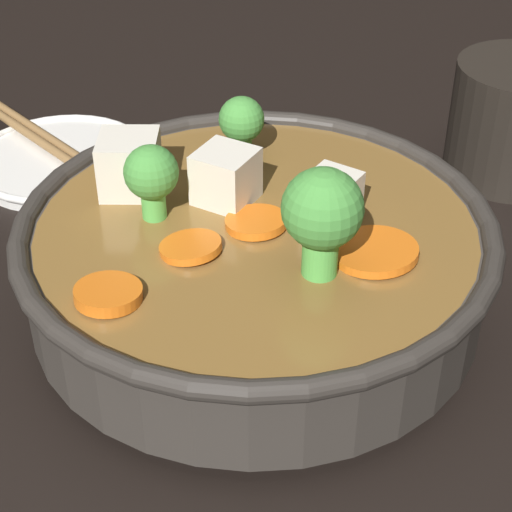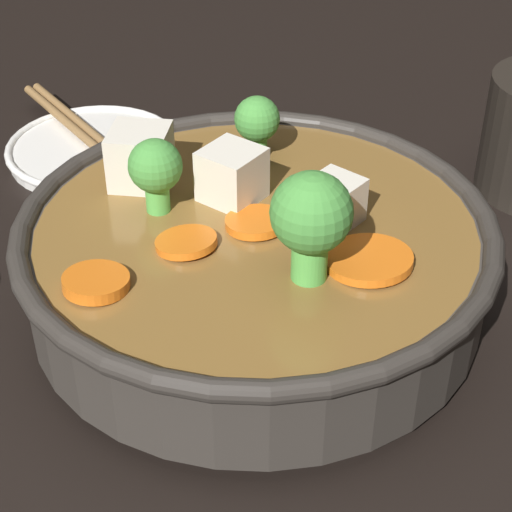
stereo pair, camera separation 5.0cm
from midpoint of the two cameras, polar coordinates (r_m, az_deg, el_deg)
ground_plane at (r=0.52m, az=-2.73°, el=-3.83°), size 3.00×3.00×0.00m
stirfry_bowl at (r=0.50m, az=-2.91°, el=0.12°), size 0.28×0.28×0.12m
side_saucer at (r=0.68m, az=-14.96°, el=6.14°), size 0.14×0.14×0.01m
chopsticks_pair at (r=0.68m, az=-15.08°, el=6.83°), size 0.10×0.21×0.01m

